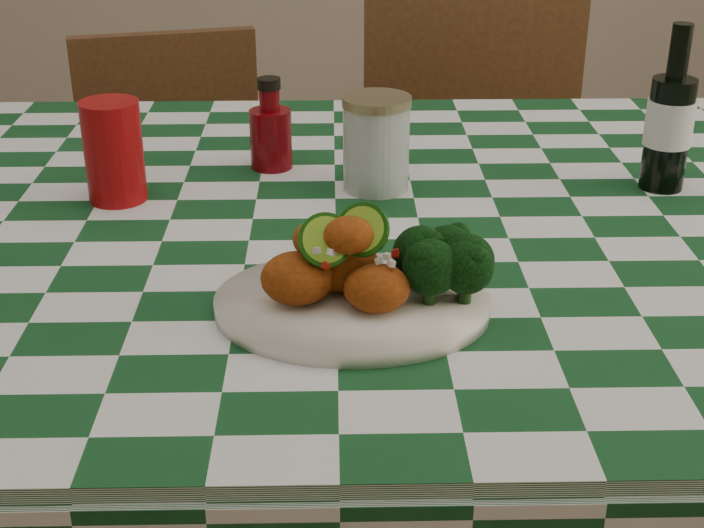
{
  "coord_description": "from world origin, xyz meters",
  "views": [
    {
      "loc": [
        -0.0,
        -1.12,
        1.26
      ],
      "look_at": [
        0.02,
        -0.25,
        0.84
      ],
      "focal_mm": 50.0,
      "sensor_mm": 36.0,
      "label": 1
    }
  ],
  "objects_px": {
    "plate": "(352,305)",
    "wooden_chair_left": "(186,251)",
    "fried_chicken_pile": "(348,258)",
    "red_tumbler": "(114,151)",
    "ketchup_bottle": "(270,123)",
    "wooden_chair_right": "(480,221)",
    "beer_bottle": "(671,108)",
    "dining_table": "(338,474)",
    "mason_jar": "(376,143)"
  },
  "relations": [
    {
      "from": "mason_jar",
      "to": "wooden_chair_left",
      "type": "xyz_separation_m",
      "value": [
        -0.36,
        0.61,
        -0.44
      ]
    },
    {
      "from": "red_tumbler",
      "to": "mason_jar",
      "type": "xyz_separation_m",
      "value": [
        0.34,
        0.03,
        -0.0
      ]
    },
    {
      "from": "red_tumbler",
      "to": "wooden_chair_left",
      "type": "xyz_separation_m",
      "value": [
        -0.03,
        0.65,
        -0.44
      ]
    },
    {
      "from": "dining_table",
      "to": "wooden_chair_left",
      "type": "height_order",
      "value": "wooden_chair_left"
    },
    {
      "from": "plate",
      "to": "wooden_chair_left",
      "type": "xyz_separation_m",
      "value": [
        -0.32,
        0.96,
        -0.38
      ]
    },
    {
      "from": "mason_jar",
      "to": "beer_bottle",
      "type": "height_order",
      "value": "beer_bottle"
    },
    {
      "from": "ketchup_bottle",
      "to": "red_tumbler",
      "type": "bearing_deg",
      "value": -148.55
    },
    {
      "from": "red_tumbler",
      "to": "ketchup_bottle",
      "type": "height_order",
      "value": "red_tumbler"
    },
    {
      "from": "plate",
      "to": "red_tumbler",
      "type": "distance_m",
      "value": 0.44
    },
    {
      "from": "dining_table",
      "to": "wooden_chair_right",
      "type": "xyz_separation_m",
      "value": [
        0.29,
        0.67,
        0.1
      ]
    },
    {
      "from": "beer_bottle",
      "to": "wooden_chair_left",
      "type": "xyz_separation_m",
      "value": [
        -0.74,
        0.62,
        -0.48
      ]
    },
    {
      "from": "red_tumbler",
      "to": "mason_jar",
      "type": "height_order",
      "value": "red_tumbler"
    },
    {
      "from": "red_tumbler",
      "to": "mason_jar",
      "type": "bearing_deg",
      "value": 5.47
    },
    {
      "from": "dining_table",
      "to": "ketchup_bottle",
      "type": "xyz_separation_m",
      "value": [
        -0.09,
        0.19,
        0.46
      ]
    },
    {
      "from": "beer_bottle",
      "to": "wooden_chair_right",
      "type": "relative_size",
      "value": 0.22
    },
    {
      "from": "fried_chicken_pile",
      "to": "ketchup_bottle",
      "type": "distance_m",
      "value": 0.44
    },
    {
      "from": "wooden_chair_left",
      "to": "ketchup_bottle",
      "type": "bearing_deg",
      "value": -81.09
    },
    {
      "from": "ketchup_bottle",
      "to": "beer_bottle",
      "type": "bearing_deg",
      "value": -9.76
    },
    {
      "from": "fried_chicken_pile",
      "to": "wooden_chair_right",
      "type": "xyz_separation_m",
      "value": [
        0.28,
        0.92,
        -0.35
      ]
    },
    {
      "from": "fried_chicken_pile",
      "to": "wooden_chair_right",
      "type": "relative_size",
      "value": 0.14
    },
    {
      "from": "red_tumbler",
      "to": "wooden_chair_left",
      "type": "relative_size",
      "value": 0.16
    },
    {
      "from": "dining_table",
      "to": "wooden_chair_right",
      "type": "bearing_deg",
      "value": 66.61
    },
    {
      "from": "ketchup_bottle",
      "to": "wooden_chair_right",
      "type": "relative_size",
      "value": 0.13
    },
    {
      "from": "red_tumbler",
      "to": "beer_bottle",
      "type": "distance_m",
      "value": 0.72
    },
    {
      "from": "red_tumbler",
      "to": "wooden_chair_right",
      "type": "relative_size",
      "value": 0.13
    },
    {
      "from": "red_tumbler",
      "to": "beer_bottle",
      "type": "height_order",
      "value": "beer_bottle"
    },
    {
      "from": "dining_table",
      "to": "fried_chicken_pile",
      "type": "height_order",
      "value": "fried_chicken_pile"
    },
    {
      "from": "mason_jar",
      "to": "wooden_chair_right",
      "type": "height_order",
      "value": "wooden_chair_right"
    },
    {
      "from": "plate",
      "to": "beer_bottle",
      "type": "relative_size",
      "value": 1.28
    },
    {
      "from": "dining_table",
      "to": "mason_jar",
      "type": "height_order",
      "value": "mason_jar"
    },
    {
      "from": "fried_chicken_pile",
      "to": "plate",
      "type": "bearing_deg",
      "value": 0.0
    },
    {
      "from": "plate",
      "to": "fried_chicken_pile",
      "type": "bearing_deg",
      "value": -180.0
    },
    {
      "from": "fried_chicken_pile",
      "to": "red_tumbler",
      "type": "height_order",
      "value": "red_tumbler"
    },
    {
      "from": "dining_table",
      "to": "red_tumbler",
      "type": "distance_m",
      "value": 0.54
    },
    {
      "from": "mason_jar",
      "to": "wooden_chair_left",
      "type": "bearing_deg",
      "value": 120.51
    },
    {
      "from": "beer_bottle",
      "to": "wooden_chair_right",
      "type": "xyz_separation_m",
      "value": [
        -0.15,
        0.57,
        -0.4
      ]
    },
    {
      "from": "wooden_chair_left",
      "to": "mason_jar",
      "type": "bearing_deg",
      "value": -73.05
    },
    {
      "from": "dining_table",
      "to": "wooden_chair_right",
      "type": "height_order",
      "value": "wooden_chair_right"
    },
    {
      "from": "red_tumbler",
      "to": "wooden_chair_right",
      "type": "xyz_separation_m",
      "value": [
        0.57,
        0.6,
        -0.36
      ]
    },
    {
      "from": "red_tumbler",
      "to": "ketchup_bottle",
      "type": "bearing_deg",
      "value": 31.45
    },
    {
      "from": "wooden_chair_right",
      "to": "ketchup_bottle",
      "type": "bearing_deg",
      "value": -128.17
    },
    {
      "from": "plate",
      "to": "ketchup_bottle",
      "type": "xyz_separation_m",
      "value": [
        -0.1,
        0.43,
        0.05
      ]
    },
    {
      "from": "red_tumbler",
      "to": "wooden_chair_left",
      "type": "bearing_deg",
      "value": 92.28
    },
    {
      "from": "fried_chicken_pile",
      "to": "red_tumbler",
      "type": "distance_m",
      "value": 0.43
    },
    {
      "from": "fried_chicken_pile",
      "to": "mason_jar",
      "type": "relative_size",
      "value": 1.09
    },
    {
      "from": "plate",
      "to": "wooden_chair_right",
      "type": "height_order",
      "value": "wooden_chair_right"
    },
    {
      "from": "mason_jar",
      "to": "wooden_chair_left",
      "type": "height_order",
      "value": "mason_jar"
    },
    {
      "from": "mason_jar",
      "to": "wooden_chair_right",
      "type": "bearing_deg",
      "value": 67.52
    },
    {
      "from": "red_tumbler",
      "to": "wooden_chair_left",
      "type": "height_order",
      "value": "red_tumbler"
    },
    {
      "from": "red_tumbler",
      "to": "beer_bottle",
      "type": "bearing_deg",
      "value": 2.21
    }
  ]
}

